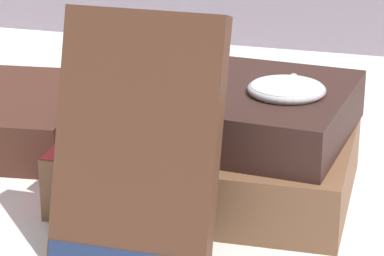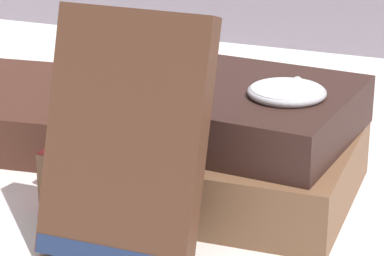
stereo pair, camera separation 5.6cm
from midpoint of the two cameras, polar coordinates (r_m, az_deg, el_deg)
The scene contains 6 objects.
ground_plane at distance 0.63m, azimuth -0.01°, elevation -5.36°, with size 3.00×3.00×0.00m, color silver.
book_flat_bottom at distance 0.65m, azimuth 3.29°, elevation -2.24°, with size 0.20×0.16×0.05m.
book_flat_top at distance 0.65m, azimuth 4.05°, elevation 1.28°, with size 0.19×0.15×0.04m.
book_leaning_front at distance 0.55m, azimuth -1.34°, elevation -1.23°, with size 0.10×0.06×0.15m.
pocket_watch at distance 0.62m, azimuth 8.57°, elevation 2.20°, with size 0.05×0.06×0.01m.
reading_glasses at distance 0.80m, azimuth 5.09°, elevation 0.48°, with size 0.12×0.08×0.00m.
Camera 2 is at (0.23, -0.52, 0.28)m, focal length 85.00 mm.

